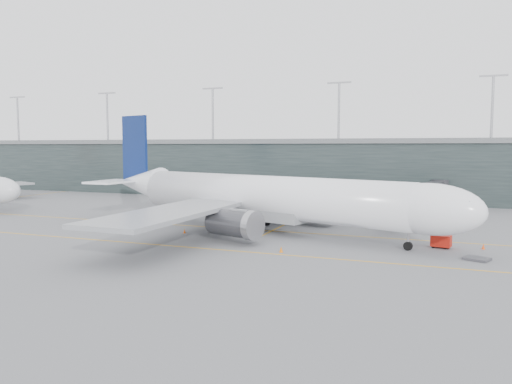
% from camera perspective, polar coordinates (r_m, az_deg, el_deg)
% --- Properties ---
extents(ground, '(320.00, 320.00, 0.00)m').
position_cam_1_polar(ground, '(84.39, -0.52, -3.84)').
color(ground, slate).
rests_on(ground, ground).
extents(taxiline_a, '(160.00, 0.25, 0.02)m').
position_cam_1_polar(taxiline_a, '(80.72, -1.55, -4.25)').
color(taxiline_a, gold).
rests_on(taxiline_a, ground).
extents(taxiline_b, '(160.00, 0.25, 0.02)m').
position_cam_1_polar(taxiline_b, '(66.43, -6.79, -6.35)').
color(taxiline_b, gold).
rests_on(taxiline_b, ground).
extents(taxiline_lead_main, '(0.25, 60.00, 0.02)m').
position_cam_1_polar(taxiline_lead_main, '(101.76, 6.19, -2.31)').
color(taxiline_lead_main, gold).
rests_on(taxiline_lead_main, ground).
extents(taxiline_lead_adj, '(0.25, 60.00, 0.02)m').
position_cam_1_polar(taxiline_lead_adj, '(144.11, -26.33, -0.61)').
color(taxiline_lead_adj, gold).
rests_on(taxiline_lead_adj, ground).
extents(terminal, '(240.00, 36.00, 29.00)m').
position_cam_1_polar(terminal, '(139.13, 8.13, 2.84)').
color(terminal, '#1D2728').
rests_on(terminal, ground).
extents(main_aircraft, '(66.97, 61.64, 19.20)m').
position_cam_1_polar(main_aircraft, '(77.93, 0.70, -0.60)').
color(main_aircraft, white).
rests_on(main_aircraft, ground).
extents(jet_bridge, '(9.58, 44.15, 5.94)m').
position_cam_1_polar(jet_bridge, '(99.87, 17.71, -0.11)').
color(jet_bridge, '#2A2A2E').
rests_on(jet_bridge, ground).
extents(gse_cart, '(2.73, 2.02, 1.69)m').
position_cam_1_polar(gse_cart, '(70.12, 20.40, -5.26)').
color(gse_cart, '#AF170C').
rests_on(gse_cart, ground).
extents(baggage_dolly, '(3.37, 3.07, 0.27)m').
position_cam_1_polar(baggage_dolly, '(64.52, 23.92, -6.98)').
color(baggage_dolly, '#3C3B40').
rests_on(baggage_dolly, ground).
extents(uld_a, '(2.62, 2.35, 1.97)m').
position_cam_1_polar(uld_a, '(95.55, -0.85, -2.15)').
color(uld_a, '#3B3C41').
rests_on(uld_a, ground).
extents(uld_b, '(2.37, 2.13, 1.78)m').
position_cam_1_polar(uld_b, '(96.34, 1.51, -2.15)').
color(uld_b, '#3B3C41').
rests_on(uld_b, ground).
extents(uld_c, '(2.36, 2.11, 1.79)m').
position_cam_1_polar(uld_c, '(95.35, 1.36, -2.22)').
color(uld_c, '#3B3C41').
rests_on(uld_c, ground).
extents(cone_nose, '(0.44, 0.44, 0.70)m').
position_cam_1_polar(cone_nose, '(71.43, 24.55, -5.70)').
color(cone_nose, '#FB4A0D').
rests_on(cone_nose, ground).
extents(cone_wing_stbd, '(0.48, 0.48, 0.77)m').
position_cam_1_polar(cone_wing_stbd, '(63.24, 2.89, -6.57)').
color(cone_wing_stbd, orange).
rests_on(cone_wing_stbd, ground).
extents(cone_wing_port, '(0.47, 0.47, 0.74)m').
position_cam_1_polar(cone_wing_port, '(90.99, 8.00, -2.99)').
color(cone_wing_port, '#FA4D0D').
rests_on(cone_wing_port, ground).
extents(cone_tail, '(0.42, 0.42, 0.67)m').
position_cam_1_polar(cone_tail, '(77.63, -8.16, -4.44)').
color(cone_tail, '#FF620E').
rests_on(cone_tail, ground).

